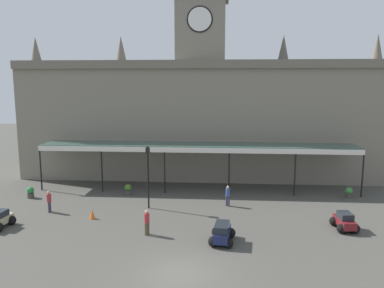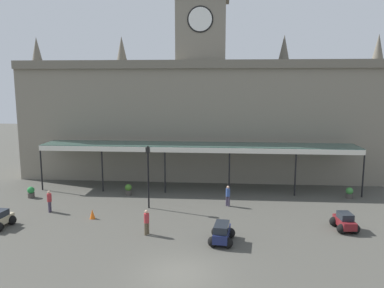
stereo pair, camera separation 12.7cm
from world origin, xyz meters
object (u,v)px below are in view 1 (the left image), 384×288
at_px(car_navy_estate, 222,234).
at_px(pedestrian_beside_cars, 147,221).
at_px(victorian_lamppost, 148,170).
at_px(traffic_cone, 92,214).
at_px(planter_near_kerb, 30,192).
at_px(planter_by_canopy, 128,189).
at_px(pedestrian_crossing_forecourt, 49,201).
at_px(pedestrian_near_entrance, 228,195).
at_px(car_maroon_sedan, 344,222).
at_px(planter_forecourt_centre, 349,193).

height_order(car_navy_estate, pedestrian_beside_cars, pedestrian_beside_cars).
xyz_separation_m(victorian_lamppost, traffic_cone, (-3.64, -2.68, -2.75)).
bearing_deg(planter_near_kerb, planter_by_canopy, 10.41).
bearing_deg(victorian_lamppost, pedestrian_crossing_forecourt, -168.43).
relative_size(pedestrian_near_entrance, victorian_lamppost, 0.33).
height_order(pedestrian_crossing_forecourt, victorian_lamppost, victorian_lamppost).
distance_m(car_navy_estate, planter_near_kerb, 18.25).
height_order(car_maroon_sedan, planter_by_canopy, car_maroon_sedan).
height_order(car_navy_estate, pedestrian_crossing_forecourt, pedestrian_crossing_forecourt).
xyz_separation_m(car_navy_estate, pedestrian_near_entrance, (0.47, 7.10, 0.34)).
distance_m(traffic_cone, planter_near_kerb, 8.37).
relative_size(pedestrian_crossing_forecourt, victorian_lamppost, 0.33).
bearing_deg(victorian_lamppost, planter_forecourt_centre, 13.03).
bearing_deg(planter_forecourt_centre, planter_by_canopy, -178.70).
xyz_separation_m(pedestrian_crossing_forecourt, planter_forecourt_centre, (23.98, 5.35, -0.42)).
xyz_separation_m(pedestrian_crossing_forecourt, pedestrian_near_entrance, (13.60, 2.48, 0.00)).
bearing_deg(planter_forecourt_centre, planter_near_kerb, -175.95).
xyz_separation_m(traffic_cone, planter_by_canopy, (1.16, 6.09, 0.14)).
distance_m(car_navy_estate, planter_by_canopy, 12.60).
relative_size(traffic_cone, planter_forecourt_centre, 0.72).
bearing_deg(victorian_lamppost, planter_by_canopy, 126.07).
xyz_separation_m(pedestrian_crossing_forecourt, victorian_lamppost, (7.38, 1.51, 2.19)).
relative_size(pedestrian_beside_cars, planter_by_canopy, 1.74).
bearing_deg(planter_by_canopy, pedestrian_crossing_forecourt, -134.84).
xyz_separation_m(planter_near_kerb, planter_forecourt_centre, (27.24, 1.93, 0.00)).
distance_m(pedestrian_crossing_forecourt, pedestrian_near_entrance, 13.82).
height_order(traffic_cone, planter_near_kerb, planter_near_kerb).
relative_size(car_navy_estate, planter_forecourt_centre, 2.44).
bearing_deg(pedestrian_crossing_forecourt, car_navy_estate, -19.38).
distance_m(pedestrian_crossing_forecourt, traffic_cone, 3.96).
distance_m(pedestrian_near_entrance, planter_near_kerb, 16.89).
bearing_deg(planter_by_canopy, pedestrian_beside_cars, -68.81).
bearing_deg(pedestrian_near_entrance, victorian_lamppost, -171.15).
height_order(pedestrian_near_entrance, victorian_lamppost, victorian_lamppost).
relative_size(victorian_lamppost, traffic_cone, 7.20).
bearing_deg(car_maroon_sedan, victorian_lamppost, 166.29).
xyz_separation_m(car_maroon_sedan, traffic_cone, (-17.60, 0.72, -0.16)).
bearing_deg(pedestrian_beside_cars, planter_near_kerb, 147.99).
distance_m(car_navy_estate, victorian_lamppost, 8.78).
distance_m(traffic_cone, planter_by_canopy, 6.20).
bearing_deg(pedestrian_near_entrance, pedestrian_crossing_forecourt, -169.67).
bearing_deg(victorian_lamppost, pedestrian_near_entrance, 8.85).
relative_size(car_maroon_sedan, planter_near_kerb, 2.20).
distance_m(car_navy_estate, planter_forecourt_centre, 14.74).
xyz_separation_m(car_navy_estate, victorian_lamppost, (-5.75, 6.13, 2.53)).
height_order(pedestrian_beside_cars, pedestrian_near_entrance, same).
height_order(pedestrian_beside_cars, victorian_lamppost, victorian_lamppost).
xyz_separation_m(pedestrian_near_entrance, planter_forecourt_centre, (10.38, 2.87, -0.42)).
relative_size(victorian_lamppost, planter_by_canopy, 5.20).
bearing_deg(pedestrian_crossing_forecourt, victorian_lamppost, 11.57).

